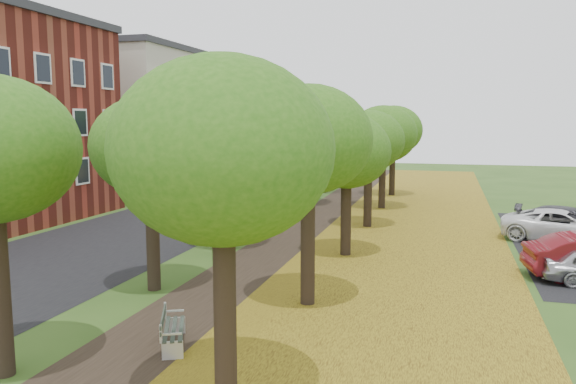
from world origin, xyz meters
The scene contains 9 objects.
street_asphalt centered at (-7.50, 15.00, 0.00)m, with size 8.00×70.00×0.01m, color black.
footpath centered at (0.00, 15.00, 0.00)m, with size 3.20×70.00×0.01m, color black.
leaf_verge centered at (5.00, 15.00, 0.01)m, with size 7.50×70.00×0.01m, color #AA941F.
tree_row_west centered at (-2.20, 15.00, 4.28)m, with size 3.71×33.71×5.89m.
tree_row_east centered at (2.60, 15.00, 4.28)m, with size 3.71×33.71×5.89m.
building_cream centered at (-17.00, 33.00, 5.21)m, with size 10.30×20.30×10.40m.
bench centered at (0.35, 2.24, 0.40)m, with size 1.10×1.68×0.77m.
car_grey centered at (11.50, 18.11, 0.66)m, with size 1.84×4.51×1.31m, color #303034.
car_white centered at (11.00, 16.88, 0.67)m, with size 2.22×4.82×1.34m, color white.
Camera 1 is at (6.26, -8.78, 5.10)m, focal length 35.00 mm.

